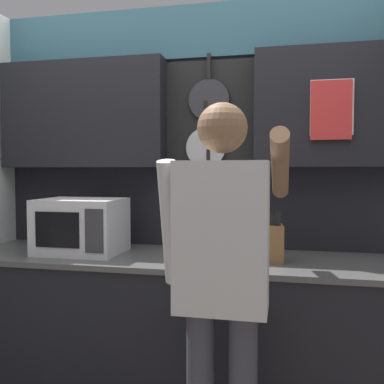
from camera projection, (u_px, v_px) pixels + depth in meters
The scene contains 6 objects.
base_cabinet_counter at pixel (177, 337), 2.44m from camera, with size 2.49×0.67×0.93m.
back_wall_unit at pixel (187, 160), 2.69m from camera, with size 3.06×0.23×2.44m.
microwave at pixel (81, 226), 2.51m from camera, with size 0.48×0.37×0.32m.
knife_block at pixel (272, 242), 2.27m from camera, with size 0.13×0.16×0.28m.
utensil_crock at pixel (229, 242), 2.32m from camera, with size 0.11×0.11×0.36m.
person at pixel (222, 267), 1.78m from camera, with size 0.54×0.62×1.69m.
Camera 1 is at (0.60, -2.33, 1.41)m, focal length 40.00 mm.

